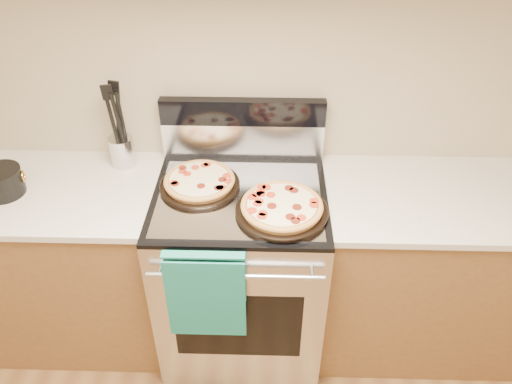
{
  "coord_description": "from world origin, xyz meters",
  "views": [
    {
      "loc": [
        0.12,
        -0.09,
        2.22
      ],
      "look_at": [
        0.07,
        1.55,
        1.01
      ],
      "focal_mm": 35.0,
      "sensor_mm": 36.0,
      "label": 1
    }
  ],
  "objects_px": {
    "pepperoni_pizza_back": "(200,182)",
    "saucepan": "(2,183)",
    "utensil_crock": "(122,151)",
    "pepperoni_pizza_front": "(282,208)",
    "range_body": "(242,271)"
  },
  "relations": [
    {
      "from": "range_body",
      "to": "pepperoni_pizza_front",
      "type": "xyz_separation_m",
      "value": [
        0.18,
        -0.13,
        0.5
      ]
    },
    {
      "from": "utensil_crock",
      "to": "saucepan",
      "type": "height_order",
      "value": "utensil_crock"
    },
    {
      "from": "range_body",
      "to": "utensil_crock",
      "type": "xyz_separation_m",
      "value": [
        -0.57,
        0.24,
        0.53
      ]
    },
    {
      "from": "pepperoni_pizza_back",
      "to": "utensil_crock",
      "type": "bearing_deg",
      "value": 153.19
    },
    {
      "from": "utensil_crock",
      "to": "saucepan",
      "type": "relative_size",
      "value": 0.8
    },
    {
      "from": "pepperoni_pizza_back",
      "to": "pepperoni_pizza_front",
      "type": "xyz_separation_m",
      "value": [
        0.36,
        -0.18,
        0.0
      ]
    },
    {
      "from": "pepperoni_pizza_front",
      "to": "saucepan",
      "type": "distance_m",
      "value": 1.22
    },
    {
      "from": "pepperoni_pizza_back",
      "to": "saucepan",
      "type": "height_order",
      "value": "saucepan"
    },
    {
      "from": "pepperoni_pizza_back",
      "to": "utensil_crock",
      "type": "xyz_separation_m",
      "value": [
        -0.39,
        0.19,
        0.03
      ]
    },
    {
      "from": "range_body",
      "to": "saucepan",
      "type": "bearing_deg",
      "value": -179.59
    },
    {
      "from": "pepperoni_pizza_back",
      "to": "saucepan",
      "type": "relative_size",
      "value": 1.95
    },
    {
      "from": "pepperoni_pizza_back",
      "to": "saucepan",
      "type": "distance_m",
      "value": 0.86
    },
    {
      "from": "utensil_crock",
      "to": "saucepan",
      "type": "distance_m",
      "value": 0.53
    },
    {
      "from": "pepperoni_pizza_back",
      "to": "utensil_crock",
      "type": "height_order",
      "value": "utensil_crock"
    },
    {
      "from": "pepperoni_pizza_front",
      "to": "saucepan",
      "type": "height_order",
      "value": "saucepan"
    }
  ]
}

